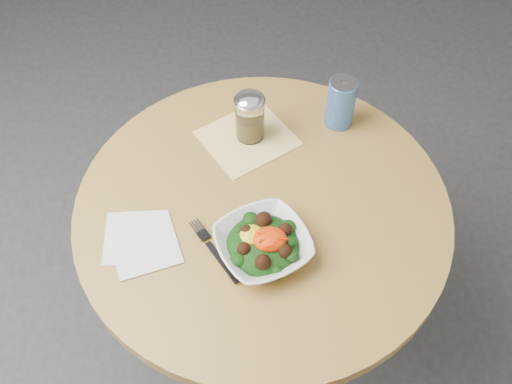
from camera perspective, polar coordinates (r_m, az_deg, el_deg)
ground at (r=2.02m, az=0.45°, el=-13.85°), size 6.00×6.00×0.00m
table at (r=1.53m, az=0.58°, el=-5.50°), size 0.90×0.90×0.75m
cloth_napkin at (r=1.49m, az=-0.87°, el=5.41°), size 0.28×0.28×0.00m
paper_napkins at (r=1.32m, az=-11.46°, el=-4.84°), size 0.18×0.19×0.00m
salad_bowl at (r=1.26m, az=0.71°, el=-5.22°), size 0.26×0.26×0.08m
fork at (r=1.29m, az=-4.37°, el=-5.64°), size 0.11×0.18×0.00m
spice_shaker at (r=1.45m, az=-0.62°, el=7.54°), size 0.08×0.08×0.14m
beverage_can at (r=1.50m, az=8.48°, el=8.82°), size 0.07×0.07×0.14m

